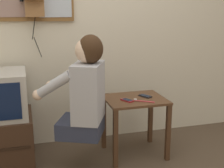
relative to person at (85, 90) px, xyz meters
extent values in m
cube|color=beige|center=(0.07, 0.66, 0.56)|extent=(6.80, 0.05, 2.55)
cube|color=#51331E|center=(0.50, 0.15, -0.17)|extent=(0.55, 0.46, 0.02)
cube|color=#452B1A|center=(0.25, -0.05, -0.45)|extent=(0.04, 0.04, 0.54)
cube|color=#452B1A|center=(0.75, -0.05, -0.45)|extent=(0.04, 0.04, 0.54)
cube|color=#452B1A|center=(0.25, 0.36, -0.45)|extent=(0.04, 0.04, 0.54)
cube|color=#452B1A|center=(0.75, 0.36, -0.45)|extent=(0.04, 0.04, 0.54)
cube|color=#2D3347|center=(-0.04, 0.02, -0.33)|extent=(0.47, 0.45, 0.14)
cube|color=#ADADB2|center=(0.03, -0.01, -0.02)|extent=(0.35, 0.41, 0.49)
sphere|color=beige|center=(0.03, -0.01, 0.33)|extent=(0.20, 0.20, 0.20)
ellipsoid|color=#382314|center=(0.05, -0.02, 0.34)|extent=(0.27, 0.28, 0.23)
cylinder|color=#ADADB2|center=(-0.26, -0.05, 0.07)|extent=(0.31, 0.20, 0.23)
cylinder|color=#ADADB2|center=(-0.13, 0.23, 0.07)|extent=(0.31, 0.20, 0.23)
sphere|color=beige|center=(-0.38, 0.01, -0.02)|extent=(0.09, 0.09, 0.09)
sphere|color=beige|center=(-0.26, 0.28, -0.02)|extent=(0.09, 0.09, 0.09)
cube|color=#382316|center=(-0.73, 0.32, -0.50)|extent=(0.59, 0.55, 0.45)
cube|color=olive|center=(-0.34, 0.49, 0.72)|extent=(0.15, 0.07, 0.03)
cylinder|color=black|center=(-0.36, 0.56, 0.47)|extent=(0.04, 0.04, 0.22)
cylinder|color=black|center=(-0.33, 0.57, 0.29)|extent=(0.07, 0.06, 0.19)
cube|color=maroon|center=(0.41, 0.09, -0.16)|extent=(0.11, 0.14, 0.01)
cube|color=black|center=(0.41, 0.09, -0.15)|extent=(0.09, 0.11, 0.00)
cube|color=black|center=(0.61, 0.18, -0.16)|extent=(0.11, 0.14, 0.01)
cube|color=black|center=(0.61, 0.18, -0.15)|extent=(0.09, 0.11, 0.00)
cylinder|color=#D83F4C|center=(0.54, 0.03, -0.16)|extent=(0.16, 0.11, 0.01)
cube|color=white|center=(0.47, 0.07, -0.14)|extent=(0.03, 0.02, 0.01)
camera|label=1|loc=(-0.47, -2.45, 0.68)|focal=50.00mm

